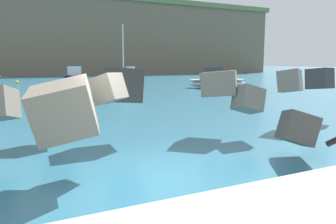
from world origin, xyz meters
TOP-DOWN VIEW (x-y plane):
  - ground_plane at (0.00, 0.00)m, footprint 400.00×400.00m
  - breakwater_jetty at (-0.88, 2.58)m, footprint 31.05×6.09m
  - boat_near_left at (6.75, 21.63)m, footprint 4.53×5.17m
  - boat_near_centre at (17.58, 22.79)m, footprint 6.55×3.81m
  - boat_mid_left at (5.27, 36.40)m, footprint 3.08×4.84m
  - boat_mid_centre at (14.74, 41.76)m, footprint 2.93×6.24m
  - boat_far_centre at (11.19, 30.48)m, footprint 1.98×4.34m
  - mooring_buoy_middle at (-1.20, 39.28)m, footprint 0.44×0.44m
  - headland_bluff at (14.58, 84.07)m, footprint 99.11×37.01m

SIDE VIEW (x-z plane):
  - ground_plane at x=0.00m, z-range 0.00..0.00m
  - mooring_buoy_middle at x=-1.20m, z-range 0.00..0.44m
  - boat_near_left at x=6.75m, z-range -2.53..3.49m
  - boat_far_centre at x=11.19m, z-range -0.34..1.56m
  - boat_near_centre at x=17.58m, z-range -0.42..1.79m
  - boat_mid_centre at x=14.74m, z-range -0.39..1.86m
  - boat_mid_left at x=5.27m, z-range -0.41..1.91m
  - breakwater_jetty at x=-0.88m, z-range 0.19..2.66m
  - headland_bluff at x=14.58m, z-range 0.02..17.60m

